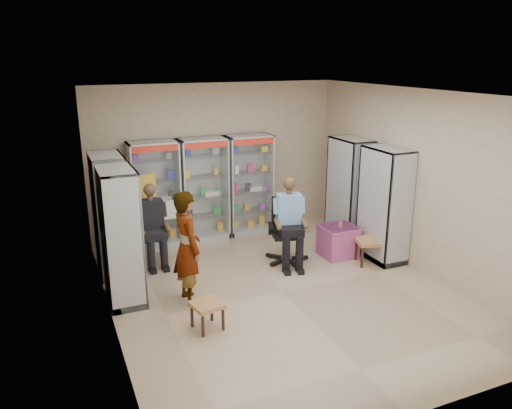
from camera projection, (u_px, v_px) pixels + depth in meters
name	position (u px, v px, depth m)	size (l,w,h in m)	color
floor	(281.00, 292.00, 7.69)	(6.00, 6.00, 0.00)	tan
room_shell	(283.00, 167.00, 7.12)	(5.02, 6.02, 3.01)	tan
cabinet_back_left	(155.00, 195.00, 9.32)	(0.90, 0.50, 2.00)	#B4B7BB
cabinet_back_mid	(204.00, 189.00, 9.67)	(0.90, 0.50, 2.00)	#B1B2B8
cabinet_back_right	(249.00, 185.00, 10.03)	(0.90, 0.50, 2.00)	#A3A6AA
cabinet_right_far	(349.00, 190.00, 9.65)	(0.50, 0.90, 2.00)	silver
cabinet_right_near	(384.00, 205.00, 8.68)	(0.50, 0.90, 2.00)	#9E9FA4
cabinet_left_far	(111.00, 215.00, 8.15)	(0.50, 0.90, 2.00)	silver
cabinet_left_near	(121.00, 236.00, 7.18)	(0.50, 0.90, 2.00)	#B7B9BE
wooden_chair	(152.00, 236.00, 8.73)	(0.42, 0.42, 0.94)	black
seated_customer	(152.00, 226.00, 8.63)	(0.44, 0.60, 1.34)	black
office_chair	(287.00, 231.00, 8.68)	(0.62, 0.62, 1.14)	black
seated_shopkeeper	(288.00, 223.00, 8.59)	(0.48, 0.66, 1.45)	#70B3DE
pink_trunk	(338.00, 241.00, 9.00)	(0.58, 0.56, 0.56)	#B74991
tea_glass	(340.00, 225.00, 8.85)	(0.07, 0.07, 0.11)	#633208
woven_stool_a	(369.00, 251.00, 8.69)	(0.44, 0.44, 0.44)	#9E8442
woven_stool_b	(207.00, 316.00, 6.62)	(0.38, 0.38, 0.38)	#905E3C
standing_man	(187.00, 247.00, 7.20)	(0.62, 0.40, 1.69)	#969699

